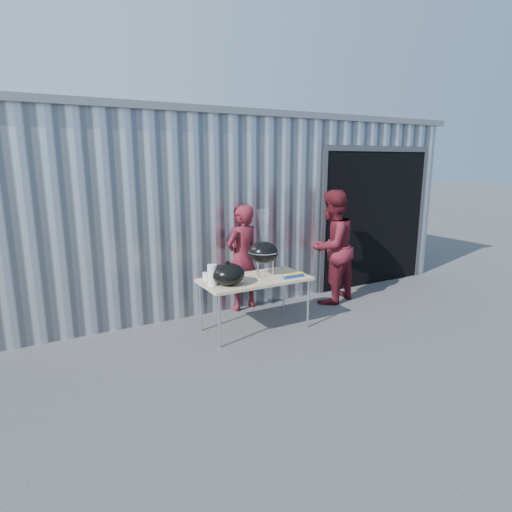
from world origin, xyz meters
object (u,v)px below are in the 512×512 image
kettle_grill (263,246)px  person_bystander (331,247)px  person_cook (243,258)px  folding_table (255,281)px

kettle_grill → person_bystander: person_bystander is taller
person_cook → person_bystander: size_ratio=0.89×
folding_table → person_cook: size_ratio=0.90×
kettle_grill → person_bystander: 1.60m
folding_table → person_cook: bearing=73.0°
person_bystander → folding_table: bearing=-1.8°
folding_table → person_cook: (0.26, 0.86, 0.13)m
kettle_grill → person_cook: kettle_grill is taller
person_bystander → kettle_grill: bearing=-2.5°
folding_table → person_bystander: (1.71, 0.45, 0.23)m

